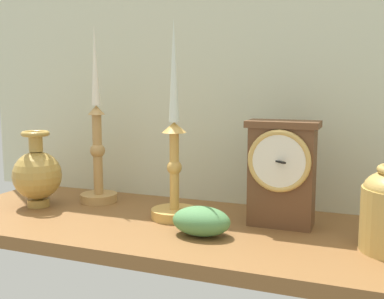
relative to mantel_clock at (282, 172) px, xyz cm
name	(u,v)px	position (x,y,z in cm)	size (l,w,h in cm)	color
ground_plane	(188,230)	(-16.30, -5.08, -11.26)	(100.00, 36.00, 2.40)	brown
back_wall	(220,52)	(-16.30, 13.42, 22.44)	(120.00, 2.00, 65.00)	beige
mantel_clock	(282,172)	(0.00, 0.00, 0.00)	(12.88, 8.57, 19.28)	brown
candlestick_tall_left	(174,163)	(-20.03, -2.58, 0.80)	(9.08, 9.08, 37.82)	gold
candlestick_tall_center	(97,150)	(-40.70, 2.98, 1.50)	(8.02, 8.02, 38.25)	tan
brass_vase_bulbous	(36,174)	(-50.50, -5.35, -3.08)	(10.18, 10.18, 16.07)	#B59042
ivy_sprig	(201,221)	(-11.64, -10.42, -7.56)	(10.22, 7.16, 5.02)	#51894E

